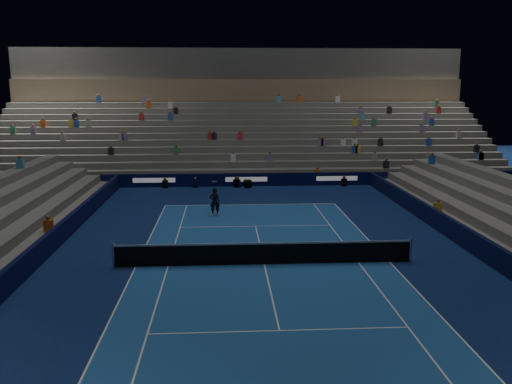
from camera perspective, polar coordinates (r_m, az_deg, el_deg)
The scene contains 9 objects.
ground at distance 23.31m, azimuth 0.89°, elevation -7.70°, with size 90.00×90.00×0.00m, color #0D1E4F.
court_surface at distance 23.31m, azimuth 0.89°, elevation -7.69°, with size 10.97×23.77×0.01m, color #1B4F95.
sponsor_barrier_far at distance 41.13m, azimuth -1.04°, elevation 1.33°, with size 44.00×0.25×1.00m, color black.
sponsor_barrier_east at distance 25.74m, azimuth 23.08°, elevation -5.62°, with size 0.25×37.00×1.00m, color black.
sponsor_barrier_west at distance 24.45m, azimuth -22.57°, elevation -6.45°, with size 0.25×37.00×1.00m, color #080A32.
grandstand_main at distance 50.09m, azimuth -1.50°, elevation 6.41°, with size 44.00×15.20×11.20m.
tennis_net at distance 23.15m, azimuth 0.89°, elevation -6.52°, with size 12.90×0.10×1.10m.
tennis_player at distance 31.78m, azimuth -4.40°, elevation -1.03°, with size 0.61×0.40×1.67m, color black.
broadcast_camera at distance 40.53m, azimuth -0.90°, elevation 0.90°, with size 0.60×0.97×0.59m.
Camera 1 is at (-1.67, -21.99, 7.55)m, focal length 37.64 mm.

